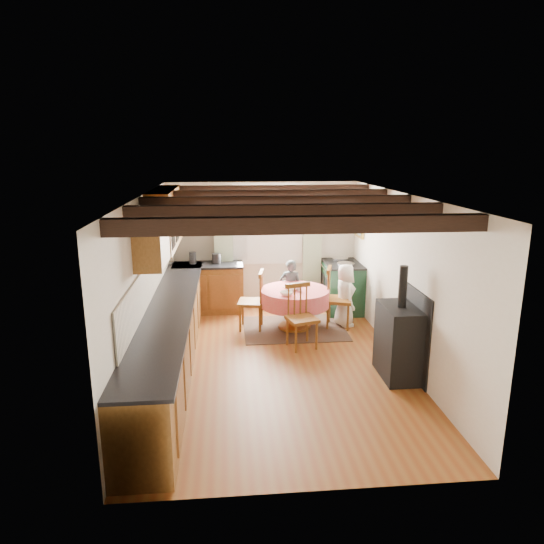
{
  "coord_description": "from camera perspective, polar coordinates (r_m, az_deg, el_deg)",
  "views": [
    {
      "loc": [
        -0.68,
        -6.48,
        3.0
      ],
      "look_at": [
        0.0,
        0.8,
        1.15
      ],
      "focal_mm": 32.28,
      "sensor_mm": 36.0,
      "label": 1
    }
  ],
  "objects": [
    {
      "name": "canister_tall",
      "position": [
        9.17,
        -9.24,
        1.62
      ],
      "size": [
        0.13,
        0.13,
        0.23
      ],
      "primitive_type": "cylinder",
      "color": "#262628",
      "rests_on": "worktop_back"
    },
    {
      "name": "wall_right",
      "position": [
        7.17,
        15.09,
        -0.85
      ],
      "size": [
        0.0,
        5.5,
        2.4
      ],
      "primitive_type": "cube",
      "color": "silver",
      "rests_on": "ground"
    },
    {
      "name": "chair_right",
      "position": [
        8.45,
        7.82,
        -2.98
      ],
      "size": [
        0.58,
        0.56,
        1.05
      ],
      "primitive_type": null,
      "rotation": [
        0.0,
        0.0,
        1.29
      ],
      "color": "brown",
      "rests_on": "floor"
    },
    {
      "name": "canister_wide",
      "position": [
        9.16,
        -6.48,
        1.57
      ],
      "size": [
        0.17,
        0.17,
        0.19
      ],
      "primitive_type": "cylinder",
      "color": "#262628",
      "rests_on": "worktop_back"
    },
    {
      "name": "cup",
      "position": [
        8.16,
        3.13,
        -1.85
      ],
      "size": [
        0.14,
        0.14,
        0.1
      ],
      "primitive_type": "imported",
      "rotation": [
        0.0,
        0.0,
        2.69
      ],
      "color": "silver",
      "rests_on": "dining_table"
    },
    {
      "name": "ceiling",
      "position": [
        6.55,
        0.65,
        8.93
      ],
      "size": [
        3.6,
        5.5,
        0.0
      ],
      "primitive_type": "cube",
      "color": "white",
      "rests_on": "ground"
    },
    {
      "name": "worktop_left",
      "position": [
        6.86,
        -11.8,
        -3.94
      ],
      "size": [
        0.64,
        5.3,
        0.04
      ],
      "primitive_type": "cube",
      "color": "black",
      "rests_on": "base_cabinet_left"
    },
    {
      "name": "beam_a",
      "position": [
        4.59,
        3.25,
        5.53
      ],
      "size": [
        3.6,
        0.16,
        0.16
      ],
      "primitive_type": "cube",
      "color": "black",
      "rests_on": "ceiling"
    },
    {
      "name": "child_far",
      "position": [
        8.83,
        2.17,
        -1.99
      ],
      "size": [
        0.42,
        0.31,
        1.08
      ],
      "primitive_type": "imported",
      "rotation": [
        0.0,
        0.0,
        3.02
      ],
      "color": "#364144",
      "rests_on": "floor"
    },
    {
      "name": "beam_e",
      "position": [
        8.54,
        -0.75,
        9.55
      ],
      "size": [
        3.6,
        0.16,
        0.16
      ],
      "primitive_type": "cube",
      "color": "black",
      "rests_on": "ceiling"
    },
    {
      "name": "window_frame",
      "position": [
        9.36,
        -0.49,
        5.58
      ],
      "size": [
        1.34,
        0.03,
        1.54
      ],
      "primitive_type": "cube",
      "color": "white",
      "rests_on": "wall_back"
    },
    {
      "name": "chair_near",
      "position": [
        7.53,
        3.53,
        -5.23
      ],
      "size": [
        0.54,
        0.55,
        1.0
      ],
      "primitive_type": null,
      "rotation": [
        0.0,
        0.0,
        0.29
      ],
      "color": "brown",
      "rests_on": "floor"
    },
    {
      "name": "base_cabinet_back",
      "position": [
        9.3,
        -7.4,
        -1.91
      ],
      "size": [
        1.3,
        0.6,
        0.88
      ],
      "primitive_type": "cube",
      "color": "brown",
      "rests_on": "floor"
    },
    {
      "name": "bowl_a",
      "position": [
        8.18,
        2.25,
        -1.93
      ],
      "size": [
        0.34,
        0.34,
        0.06
      ],
      "primitive_type": "imported",
      "rotation": [
        0.0,
        0.0,
        5.51
      ],
      "color": "silver",
      "rests_on": "dining_table"
    },
    {
      "name": "curtain_right",
      "position": [
        9.47,
        4.7,
        2.57
      ],
      "size": [
        0.35,
        0.1,
        2.1
      ],
      "primitive_type": "cube",
      "color": "#A9BC9C",
      "rests_on": "wall_back"
    },
    {
      "name": "window_pane",
      "position": [
        9.36,
        -0.49,
        5.59
      ],
      "size": [
        1.2,
        0.01,
        1.4
      ],
      "primitive_type": "cube",
      "color": "white",
      "rests_on": "wall_back"
    },
    {
      "name": "wall_cabinet_glass",
      "position": [
        7.81,
        -12.34,
        6.14
      ],
      "size": [
        0.34,
        1.8,
        0.9
      ],
      "primitive_type": "cube",
      "color": "brown",
      "rests_on": "wall_left"
    },
    {
      "name": "beam_d",
      "position": [
        7.55,
        -0.14,
        8.95
      ],
      "size": [
        3.6,
        0.16,
        0.16
      ],
      "primitive_type": "cube",
      "color": "black",
      "rests_on": "ceiling"
    },
    {
      "name": "curtain_rod",
      "position": [
        9.2,
        -0.45,
        9.2
      ],
      "size": [
        2.0,
        0.03,
        0.03
      ],
      "primitive_type": "cylinder",
      "rotation": [
        0.0,
        1.57,
        0.0
      ],
      "color": "black",
      "rests_on": "wall_back"
    },
    {
      "name": "wall_cabinet_solid",
      "position": [
        6.35,
        -13.89,
        3.81
      ],
      "size": [
        0.34,
        0.9,
        0.7
      ],
      "primitive_type": "cube",
      "color": "brown",
      "rests_on": "wall_left"
    },
    {
      "name": "worktop_back",
      "position": [
        9.17,
        -7.5,
        0.82
      ],
      "size": [
        1.3,
        0.64,
        0.04
      ],
      "primitive_type": "cube",
      "color": "black",
      "rests_on": "base_cabinet_back"
    },
    {
      "name": "chair_left",
      "position": [
        8.3,
        -2.48,
        -3.28
      ],
      "size": [
        0.52,
        0.5,
        1.02
      ],
      "primitive_type": null,
      "rotation": [
        0.0,
        0.0,
        -1.73
      ],
      "color": "brown",
      "rests_on": "floor"
    },
    {
      "name": "rug",
      "position": [
        8.45,
        2.62,
        -6.58
      ],
      "size": [
        1.72,
        1.34,
        0.01
      ],
      "primitive_type": "cube",
      "color": "#543422",
      "rests_on": "floor"
    },
    {
      "name": "wall_left",
      "position": [
        6.82,
        -14.59,
        -1.57
      ],
      "size": [
        0.0,
        5.5,
        2.4
      ],
      "primitive_type": "cube",
      "color": "silver",
      "rests_on": "ground"
    },
    {
      "name": "wall_plate",
      "position": [
        9.45,
        5.3,
        6.23
      ],
      "size": [
        0.3,
        0.02,
        0.3
      ],
      "primitive_type": "cylinder",
      "rotation": [
        1.57,
        0.0,
        0.0
      ],
      "color": "silver",
      "rests_on": "wall_back"
    },
    {
      "name": "base_cabinet_left",
      "position": [
        7.02,
        -11.77,
        -7.51
      ],
      "size": [
        0.6,
        5.3,
        0.88
      ],
      "primitive_type": "cube",
      "color": "brown",
      "rests_on": "floor"
    },
    {
      "name": "bowl_b",
      "position": [
        7.88,
        1.69,
        -2.53
      ],
      "size": [
        0.26,
        0.26,
        0.07
      ],
      "primitive_type": "imported",
      "rotation": [
        0.0,
        0.0,
        3.41
      ],
      "color": "silver",
      "rests_on": "dining_table"
    },
    {
      "name": "aga_range",
      "position": [
        9.37,
        8.14,
        -1.61
      ],
      "size": [
        0.66,
        1.02,
        0.94
      ],
      "primitive_type": null,
      "color": "#173924",
      "rests_on": "floor"
    },
    {
      "name": "beam_b",
      "position": [
        5.57,
        1.72,
        7.07
      ],
      "size": [
        3.6,
        0.16,
        0.16
      ],
      "primitive_type": "cube",
      "color": "black",
      "rests_on": "ceiling"
    },
    {
      "name": "splash_back",
      "position": [
        9.39,
        -7.19,
        3.03
      ],
      "size": [
        1.4,
        0.02,
        0.55
      ],
      "primitive_type": "cube",
      "color": "beige",
      "rests_on": "wall_back"
    },
    {
      "name": "wall_front",
      "position": [
        4.2,
        4.57,
        -11.22
      ],
      "size": [
        3.6,
        0.0,
        2.4
      ],
      "primitive_type": "cube",
      "color": "silver",
      "rests_on": "ground"
    },
    {
      "name": "beam_c",
      "position": [
        6.56,
        0.65,
        8.15
      ],
      "size": [
        3.6,
        0.16,
        0.16
      ],
      "primitive_type": "cube",
      "color": "black",
      "rests_on": "ceiling"
    },
    {
      "name": "splash_left",
      "position": [
        7.11,
        -14.06,
        -0.92
      ],
      "size": [
        0.02,
        4.5,
        0.55
      ],
      "primitive_type": "cube",
      "color": "beige",
      "rests_on": "wall_left"
    },
    {
      "name": "dining_table",
      "position": [
        8.34,
        2.64,
        -4.36
      ],
      "size": [
        1.16,
        1.16,
        0.7
      ],
      "primitive_type": null,
      "color": "tan",
      "rests_on": "floor"
    },
    {
      "name": "cast_iron_stove",
      "position": [
        6.71,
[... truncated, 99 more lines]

